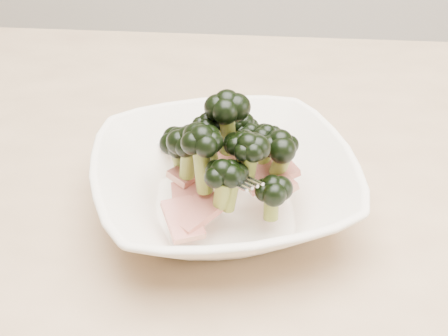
% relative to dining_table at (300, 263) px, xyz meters
% --- Properties ---
extents(dining_table, '(1.20, 0.80, 0.75)m').
position_rel_dining_table_xyz_m(dining_table, '(0.00, 0.00, 0.00)').
color(dining_table, tan).
rests_on(dining_table, ground).
extents(broccoli_dish, '(0.31, 0.31, 0.13)m').
position_rel_dining_table_xyz_m(broccoli_dish, '(-0.08, -0.03, 0.14)').
color(broccoli_dish, white).
rests_on(broccoli_dish, dining_table).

